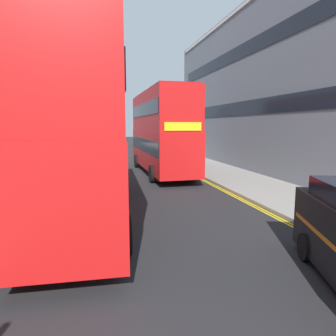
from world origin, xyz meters
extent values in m
cube|color=gray|center=(6.50, 16.00, 0.07)|extent=(4.00, 80.00, 0.14)
cube|color=gray|center=(-6.50, 16.00, 0.07)|extent=(4.00, 80.00, 0.14)
cube|color=yellow|center=(4.40, 14.00, 0.00)|extent=(0.10, 56.00, 0.01)
cube|color=yellow|center=(4.24, 14.00, 0.00)|extent=(0.10, 56.00, 0.01)
cube|color=red|center=(-2.45, 11.35, 1.74)|extent=(3.03, 10.91, 2.60)
cube|color=red|center=(-2.45, 11.35, 4.29)|extent=(2.97, 10.69, 2.50)
cube|color=black|center=(-2.45, 11.35, 2.04)|extent=(3.04, 10.48, 0.84)
cube|color=black|center=(-2.45, 11.35, 4.39)|extent=(3.02, 10.26, 0.80)
cube|color=yellow|center=(-2.18, 16.72, 3.29)|extent=(2.00, 0.16, 0.44)
cube|color=maroon|center=(-2.45, 11.35, 5.59)|extent=(2.73, 9.82, 0.10)
cylinder|color=black|center=(-3.53, 14.75, 0.52)|extent=(0.35, 1.05, 1.04)
cylinder|color=black|center=(-1.04, 14.63, 0.52)|extent=(0.35, 1.05, 1.04)
cylinder|color=black|center=(-3.86, 8.06, 0.52)|extent=(0.35, 1.05, 1.04)
cylinder|color=black|center=(-1.37, 7.94, 0.52)|extent=(0.35, 1.05, 1.04)
cube|color=red|center=(2.33, 20.93, 1.74)|extent=(2.59, 10.82, 2.60)
cube|color=red|center=(2.33, 20.93, 4.29)|extent=(2.54, 10.60, 2.50)
cube|color=black|center=(2.33, 20.93, 2.04)|extent=(2.62, 10.39, 0.84)
cube|color=black|center=(2.33, 20.93, 4.39)|extent=(2.61, 10.17, 0.80)
cube|color=yellow|center=(2.38, 15.55, 3.29)|extent=(2.00, 0.08, 0.44)
cube|color=maroon|center=(2.33, 20.93, 5.59)|extent=(2.33, 9.74, 0.10)
cylinder|color=black|center=(3.61, 17.59, 0.52)|extent=(0.31, 1.04, 1.04)
cylinder|color=black|center=(1.11, 17.57, 0.52)|extent=(0.31, 1.04, 1.04)
cylinder|color=black|center=(3.56, 24.29, 0.52)|extent=(0.31, 1.04, 1.04)
cylinder|color=black|center=(1.06, 24.27, 0.52)|extent=(0.31, 1.04, 1.04)
cylinder|color=black|center=(2.98, 6.55, 0.34)|extent=(0.43, 0.71, 0.68)
cylinder|color=#2D2D38|center=(6.16, 27.08, 0.56)|extent=(0.22, 0.22, 0.85)
cube|color=#26262B|center=(6.16, 27.08, 1.27)|extent=(0.34, 0.22, 0.56)
sphere|color=#9E7051|center=(6.16, 27.08, 1.66)|extent=(0.20, 0.20, 0.20)
cylinder|color=#6B6047|center=(6.36, 37.15, 2.58)|extent=(0.42, 0.42, 4.88)
cylinder|color=#6B6047|center=(7.07, 37.29, 5.52)|extent=(0.41, 1.47, 1.09)
cylinder|color=#6B6047|center=(5.93, 37.65, 5.49)|extent=(1.13, 0.99, 1.02)
cylinder|color=#6B6047|center=(5.96, 36.60, 5.49)|extent=(1.19, 0.92, 1.02)
cylinder|color=#6B6047|center=(5.72, 30.12, 2.25)|extent=(0.29, 0.29, 4.22)
cylinder|color=#6B6047|center=(6.26, 29.97, 4.75)|extent=(0.43, 1.16, 0.87)
cylinder|color=#6B6047|center=(5.68, 30.52, 4.64)|extent=(0.88, 0.19, 0.66)
cylinder|color=#6B6047|center=(5.11, 30.29, 4.80)|extent=(0.47, 1.30, 0.97)
cylinder|color=#6B6047|center=(5.68, 29.33, 4.91)|extent=(1.63, 0.20, 1.19)
cube|color=slate|center=(13.50, 22.26, 6.04)|extent=(10.00, 28.00, 12.09)
cube|color=black|center=(8.48, 22.26, 8.70)|extent=(0.04, 24.64, 1.00)
cube|color=black|center=(8.48, 22.26, 4.59)|extent=(0.04, 24.64, 1.00)
cube|color=silver|center=(8.48, 22.26, 11.84)|extent=(0.12, 26.60, 0.24)
camera|label=1|loc=(-2.02, 0.39, 3.34)|focal=32.20mm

